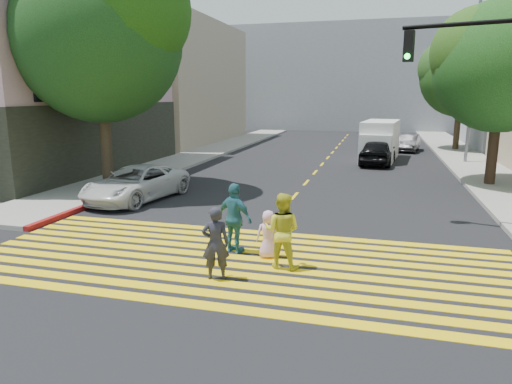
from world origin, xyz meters
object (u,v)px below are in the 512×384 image
at_px(tree_left, 100,29).
at_px(silver_car, 379,137).
at_px(pedestrian_man, 216,243).
at_px(dark_car_near, 378,152).
at_px(pedestrian_woman, 282,231).
at_px(pedestrian_child, 268,234).
at_px(dark_car_parked, 408,143).
at_px(pedestrian_extra, 235,218).
at_px(white_van, 380,142).
at_px(tree_right_near, 505,59).
at_px(white_sedan, 136,183).
at_px(tree_right_far, 463,72).

xyz_separation_m(tree_left, silver_car, (11.12, 21.23, -5.94)).
bearing_deg(pedestrian_man, dark_car_near, -119.33).
relative_size(pedestrian_woman, dark_car_near, 0.41).
relative_size(pedestrian_child, dark_car_near, 0.27).
bearing_deg(dark_car_parked, tree_left, -116.65).
relative_size(pedestrian_man, dark_car_near, 0.37).
distance_m(pedestrian_extra, silver_car, 27.80).
xyz_separation_m(tree_left, pedestrian_extra, (7.71, -6.36, -5.74)).
distance_m(pedestrian_child, white_van, 19.22).
relative_size(tree_right_near, pedestrian_child, 6.70).
bearing_deg(pedestrian_extra, pedestrian_woman, 175.35).
xyz_separation_m(dark_car_near, white_van, (0.07, 1.98, 0.40)).
height_order(pedestrian_child, dark_car_near, dark_car_near).
bearing_deg(dark_car_parked, white_sedan, -109.79).
distance_m(pedestrian_woman, white_sedan, 8.86).
xyz_separation_m(tree_left, tree_right_near, (16.12, 4.93, -1.13)).
distance_m(pedestrian_man, pedestrian_extra, 1.80).
bearing_deg(dark_car_parked, silver_car, 132.31).
relative_size(tree_left, tree_right_near, 1.21).
height_order(dark_car_near, white_van, white_van).
relative_size(tree_right_far, white_sedan, 1.75).
distance_m(white_sedan, silver_car, 24.51).
distance_m(tree_left, silver_car, 24.69).
distance_m(tree_left, pedestrian_man, 12.72).
bearing_deg(pedestrian_child, tree_right_near, -140.98).
height_order(tree_left, dark_car_parked, tree_left).
distance_m(pedestrian_child, dark_car_parked, 24.84).
height_order(tree_left, tree_right_far, tree_left).
relative_size(dark_car_parked, white_van, 0.70).
relative_size(silver_car, dark_car_parked, 1.30).
xyz_separation_m(pedestrian_extra, white_sedan, (-5.55, 4.77, -0.25)).
bearing_deg(pedestrian_woman, pedestrian_man, 44.34).
xyz_separation_m(pedestrian_child, silver_car, (2.49, 27.74, 0.10)).
xyz_separation_m(dark_car_near, silver_car, (-0.01, 10.68, -0.05)).
distance_m(tree_left, tree_right_near, 16.90).
bearing_deg(silver_car, pedestrian_woman, 90.39).
height_order(tree_right_far, pedestrian_man, tree_right_far).
bearing_deg(dark_car_parked, pedestrian_man, -91.88).
bearing_deg(pedestrian_man, tree_right_far, -127.37).
bearing_deg(pedestrian_man, dark_car_parked, -121.05).
bearing_deg(dark_car_near, tree_right_near, 138.10).
distance_m(tree_right_near, pedestrian_man, 16.17).
distance_m(tree_right_far, dark_car_near, 11.30).
bearing_deg(white_sedan, dark_car_near, 62.54).
relative_size(tree_right_far, dark_car_near, 1.88).
height_order(pedestrian_extra, dark_car_parked, pedestrian_extra).
bearing_deg(tree_right_far, silver_car, 158.96).
xyz_separation_m(tree_right_near, pedestrian_child, (-7.49, -11.44, -4.91)).
height_order(pedestrian_man, pedestrian_extra, pedestrian_extra).
xyz_separation_m(pedestrian_child, dark_car_parked, (4.61, 24.41, 0.01)).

